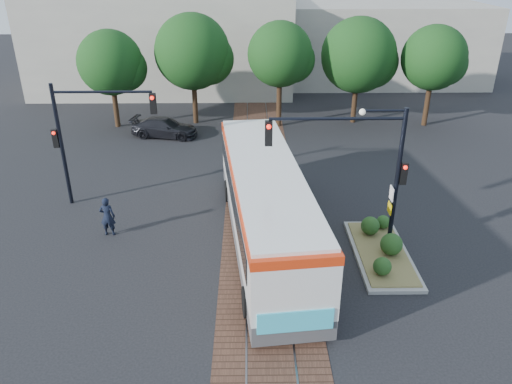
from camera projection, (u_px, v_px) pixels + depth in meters
ground at (264, 244)px, 21.42m from camera, size 120.00×120.00×0.00m
trackbed at (262, 201)px, 25.01m from camera, size 3.60×40.00×0.02m
tree_row at (275, 56)px, 34.08m from camera, size 26.40×5.60×7.67m
warehouses at (250, 42)px, 45.60m from camera, size 40.00×13.00×8.00m
city_bus at (266, 201)px, 20.75m from camera, size 4.18×13.27×3.49m
traffic_island at (382, 247)px, 20.53m from camera, size 2.20×5.20×1.13m
signal_pole_main at (367, 161)px, 18.93m from camera, size 5.49×0.46×6.00m
signal_pole_left at (83, 129)px, 23.21m from camera, size 4.99×0.34×6.00m
officer at (107, 216)px, 21.72m from camera, size 0.67×0.45×1.81m
parked_car at (165, 127)px, 33.46m from camera, size 4.68×2.56×1.29m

